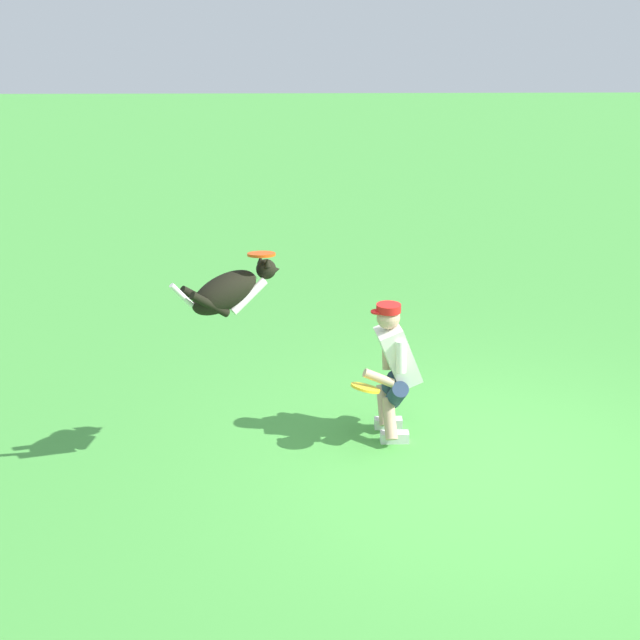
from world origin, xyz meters
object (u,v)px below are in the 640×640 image
Objects in this scene: frisbee_flying at (261,254)px; frisbee_held at (365,388)px; dog at (229,291)px; person at (394,366)px.

frisbee_flying reaches higher than frisbee_held.
dog is 1.51m from frisbee_held.
person is 1.73m from dog.
frisbee_flying is 0.87× the size of frisbee_held.
dog reaches higher than frisbee_held.
person is 0.40m from frisbee_held.
dog reaches higher than person.
frisbee_held is at bearing -25.33° from dog.
dog is at bearing 10.32° from person.
frisbee_flying is at bearing 5.41° from frisbee_held.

